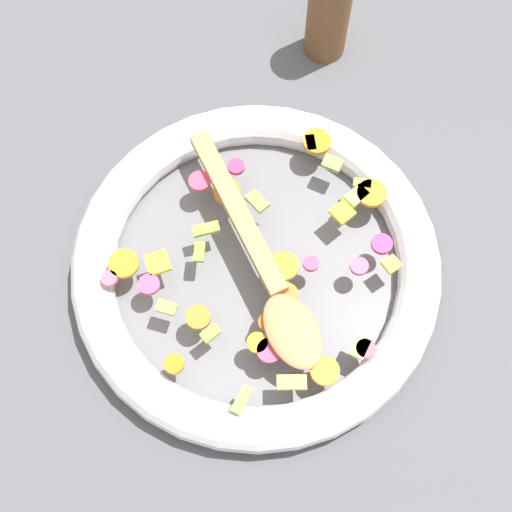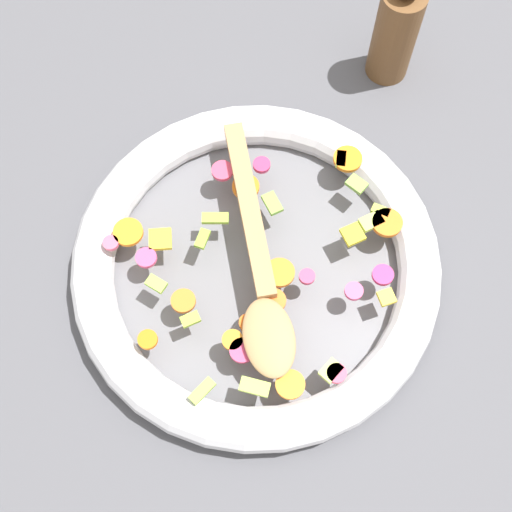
# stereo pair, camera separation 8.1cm
# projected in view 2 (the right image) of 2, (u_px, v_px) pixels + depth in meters

# --- Properties ---
(ground_plane) EXTENTS (4.00, 4.00, 0.00)m
(ground_plane) POSITION_uv_depth(u_px,v_px,m) (256.00, 272.00, 0.85)
(ground_plane) COLOR #4C4C51
(skillet) EXTENTS (0.43, 0.43, 0.05)m
(skillet) POSITION_uv_depth(u_px,v_px,m) (256.00, 265.00, 0.83)
(skillet) COLOR slate
(skillet) RESTS_ON ground_plane
(chopped_vegetables) EXTENTS (0.30, 0.35, 0.01)m
(chopped_vegetables) POSITION_uv_depth(u_px,v_px,m) (266.00, 266.00, 0.80)
(chopped_vegetables) COLOR orange
(chopped_vegetables) RESTS_ON skillet
(wooden_spoon) EXTENTS (0.31, 0.06, 0.01)m
(wooden_spoon) POSITION_uv_depth(u_px,v_px,m) (260.00, 271.00, 0.79)
(wooden_spoon) COLOR #A87F51
(wooden_spoon) RESTS_ON chopped_vegetables
(pepper_mill) EXTENTS (0.06, 0.06, 0.17)m
(pepper_mill) POSITION_uv_depth(u_px,v_px,m) (396.00, 31.00, 0.90)
(pepper_mill) COLOR brown
(pepper_mill) RESTS_ON ground_plane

